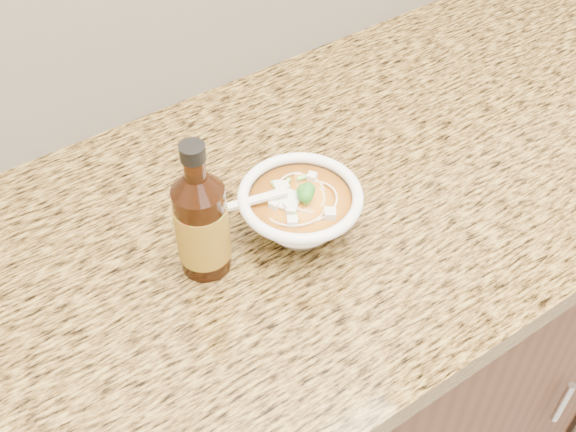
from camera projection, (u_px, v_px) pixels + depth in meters
cabinet at (307, 366)px, 1.40m from camera, size 4.00×0.65×0.86m
counter_slab at (312, 204)px, 1.07m from camera, size 4.00×0.68×0.04m
soup_bowl at (300, 212)px, 0.98m from camera, size 0.18×0.17×0.09m
hot_sauce_bottle at (202, 224)px, 0.91m from camera, size 0.09×0.09×0.21m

